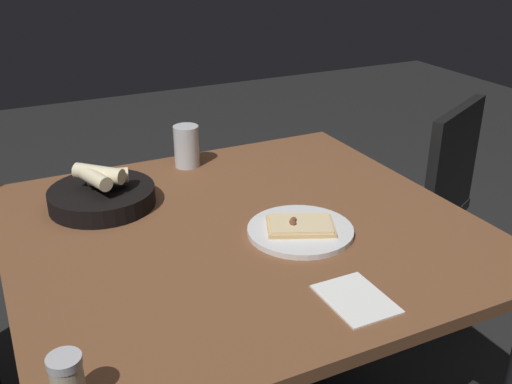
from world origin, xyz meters
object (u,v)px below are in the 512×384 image
dining_table (242,245)px  pizza_plate (300,229)px  pepper_shaker (68,384)px  beer_glass (187,148)px  chair_spare (416,196)px  bread_basket (102,194)px

dining_table → pizza_plate: size_ratio=4.35×
dining_table → pepper_shaker: size_ratio=12.13×
dining_table → beer_glass: size_ratio=8.79×
pizza_plate → chair_spare: 0.95m
dining_table → beer_glass: bearing=-1.9°
pepper_shaker → dining_table: bearing=-49.1°
beer_glass → chair_spare: (-0.07, -0.88, -0.31)m
dining_table → beer_glass: beer_glass is taller
bread_basket → pepper_shaker: size_ratio=3.01×
pizza_plate → pepper_shaker: size_ratio=2.79×
beer_glass → chair_spare: bearing=-94.5°
beer_glass → bread_basket: bearing=119.3°
dining_table → pepper_shaker: pepper_shaker is taller
dining_table → pepper_shaker: 0.66m
dining_table → beer_glass: (0.43, -0.01, 0.12)m
bread_basket → pepper_shaker: bread_basket is taller
dining_table → bread_basket: 0.40m
beer_glass → pepper_shaker: bearing=149.5°
beer_glass → pizza_plate: bearing=-169.8°
pizza_plate → chair_spare: size_ratio=0.30×
pizza_plate → dining_table: bearing=48.0°
beer_glass → dining_table: bearing=178.1°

